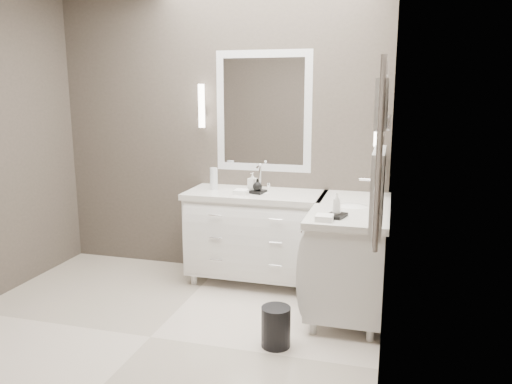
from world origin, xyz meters
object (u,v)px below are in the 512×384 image
(vanity_right, at_px, (350,250))
(waste_bin, at_px, (276,327))
(towel_ladder, at_px, (379,161))
(vanity_back, at_px, (256,231))

(vanity_right, bearing_deg, waste_bin, -118.56)
(towel_ladder, xyz_separation_m, waste_bin, (-0.65, 0.52, -1.25))
(vanity_back, bearing_deg, waste_bin, -67.86)
(vanity_right, xyz_separation_m, waste_bin, (-0.43, -0.78, -0.34))
(vanity_right, bearing_deg, towel_ladder, -80.16)
(vanity_right, bearing_deg, vanity_back, 159.62)
(vanity_right, height_order, towel_ladder, towel_ladder)
(vanity_back, bearing_deg, towel_ladder, -55.90)
(vanity_right, relative_size, waste_bin, 4.35)
(vanity_back, xyz_separation_m, waste_bin, (0.45, -1.11, -0.34))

